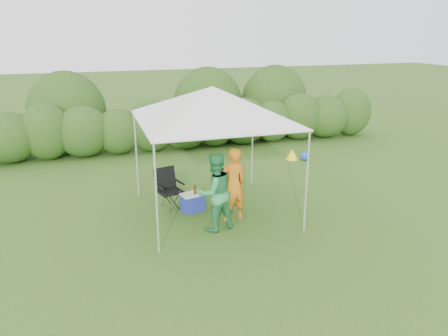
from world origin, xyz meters
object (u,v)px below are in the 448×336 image
object	(u,v)px
man	(233,185)
canopy	(213,104)
chair_right	(230,187)
chair_left	(168,186)
cooler	(192,202)
woman	(215,192)

from	to	relation	value
man	canopy	bearing A→B (deg)	-72.90
chair_right	chair_left	bearing A→B (deg)	-170.62
chair_right	man	bearing A→B (deg)	-74.57
man	cooler	bearing A→B (deg)	-55.20
chair_right	cooler	bearing A→B (deg)	-156.74
canopy	cooler	size ratio (longest dim) A/B	5.47
chair_right	man	distance (m)	0.76
chair_left	canopy	bearing A→B (deg)	-47.91
canopy	woman	bearing A→B (deg)	-104.67
chair_left	man	bearing A→B (deg)	-59.41
cooler	woman	bearing A→B (deg)	-92.35
chair_left	woman	world-z (taller)	woman
chair_right	woman	xyz separation A→B (m)	(-0.65, -1.00, 0.31)
chair_left	man	world-z (taller)	man
canopy	chair_right	xyz separation A→B (m)	(0.42, 0.12, -1.96)
cooler	chair_right	bearing A→B (deg)	-18.45
chair_right	chair_left	xyz separation A→B (m)	(-1.35, 0.45, 0.02)
chair_right	man	xyz separation A→B (m)	(-0.15, -0.68, 0.31)
chair_right	chair_left	world-z (taller)	chair_left
canopy	chair_right	world-z (taller)	canopy
cooler	man	bearing A→B (deg)	-60.01
canopy	chair_left	bearing A→B (deg)	148.20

